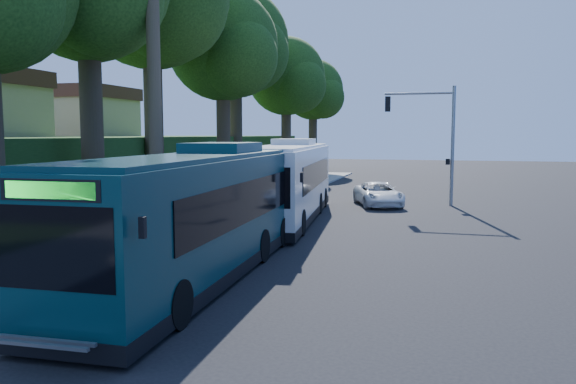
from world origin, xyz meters
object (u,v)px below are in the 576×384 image
(white_bus, at_px, (288,180))
(pickup, at_px, (378,194))
(bus_shelter, at_px, (161,191))
(teal_bus, at_px, (198,212))

(white_bus, height_order, pickup, white_bus)
(bus_shelter, distance_m, pickup, 14.20)
(bus_shelter, relative_size, pickup, 0.65)
(bus_shelter, distance_m, teal_bus, 7.92)
(teal_bus, bearing_deg, white_bus, 90.34)
(white_bus, xyz_separation_m, teal_bus, (0.49, -11.57, -0.02))
(bus_shelter, bearing_deg, pickup, 56.07)
(white_bus, bearing_deg, pickup, 54.44)
(white_bus, height_order, teal_bus, white_bus)
(white_bus, distance_m, teal_bus, 11.58)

